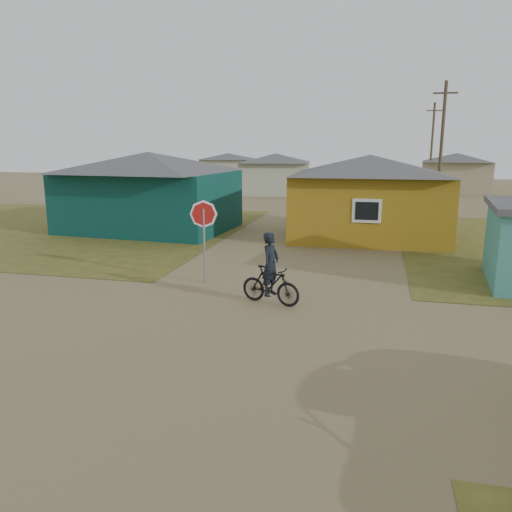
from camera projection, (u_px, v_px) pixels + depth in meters
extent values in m
plane|color=olive|center=(240.00, 341.00, 11.32)|extent=(120.00, 120.00, 0.00)
cube|color=brown|center=(53.00, 227.00, 26.85)|extent=(20.00, 18.00, 0.00)
cube|color=#093531|center=(150.00, 201.00, 25.74)|extent=(8.40, 6.54, 3.00)
pyramid|color=#3D3E40|center=(148.00, 162.00, 25.31)|extent=(8.93, 7.08, 1.00)
cube|color=olive|center=(368.00, 206.00, 23.71)|extent=(7.21, 6.24, 3.00)
pyramid|color=#3D3E40|center=(370.00, 164.00, 23.29)|extent=(7.72, 6.76, 0.90)
cube|color=silver|center=(367.00, 211.00, 20.80)|extent=(1.20, 0.06, 1.00)
cube|color=black|center=(367.00, 211.00, 20.77)|extent=(0.95, 0.04, 0.75)
cube|color=#A4AA92|center=(275.00, 178.00, 44.65)|extent=(6.49, 5.60, 2.80)
pyramid|color=#3D3E40|center=(276.00, 158.00, 44.25)|extent=(7.04, 6.15, 0.80)
cube|color=tan|center=(455.00, 177.00, 46.70)|extent=(6.41, 5.50, 2.80)
pyramid|color=#3D3E40|center=(457.00, 157.00, 46.30)|extent=(6.95, 6.05, 0.80)
cube|color=#A4AA92|center=(228.00, 171.00, 57.87)|extent=(5.75, 5.28, 2.70)
pyramid|color=#3D3E40|center=(228.00, 156.00, 57.50)|extent=(6.28, 5.81, 0.70)
cylinder|color=#4A3F2C|center=(441.00, 151.00, 29.85)|extent=(0.20, 0.20, 8.00)
cube|color=#4A3F2C|center=(446.00, 93.00, 29.13)|extent=(1.40, 0.10, 0.10)
cylinder|color=#4A3F2C|center=(432.00, 149.00, 44.80)|extent=(0.20, 0.20, 8.00)
cube|color=#4A3F2C|center=(434.00, 111.00, 44.08)|extent=(1.40, 0.10, 0.10)
cylinder|color=gray|center=(204.00, 246.00, 15.84)|extent=(0.07, 0.07, 2.39)
imported|color=black|center=(270.00, 285.00, 13.84)|extent=(1.85, 0.99, 1.07)
imported|color=black|center=(271.00, 264.00, 13.71)|extent=(0.59, 0.73, 1.76)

